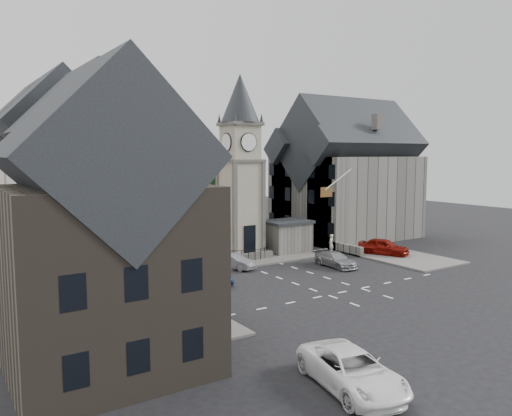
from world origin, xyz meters
TOP-DOWN VIEW (x-y plane):
  - ground at (0.00, 0.00)m, footprint 120.00×120.00m
  - pavement_west at (-12.50, 6.00)m, footprint 6.00×30.00m
  - pavement_east at (12.00, 8.00)m, footprint 6.00×26.00m
  - central_island at (1.50, 8.00)m, footprint 10.00×8.00m
  - road_markings at (0.00, -5.50)m, footprint 20.00×8.00m
  - clock_tower at (0.00, 7.99)m, footprint 4.86×4.86m
  - stone_shelter at (4.80, 7.50)m, footprint 4.30×3.30m
  - town_tree at (2.00, 13.00)m, footprint 7.20×7.20m
  - warning_sign_post at (-3.20, 5.43)m, footprint 0.70×0.19m
  - terrace_pink at (-15.50, 16.00)m, footprint 8.10×7.60m
  - terrace_cream at (-15.50, 8.00)m, footprint 8.10×7.60m
  - terrace_tudor at (-15.50, 0.00)m, footprint 8.10×7.60m
  - building_sw_stone at (-17.00, -9.00)m, footprint 8.60×7.60m
  - backdrop_west at (-12.00, 28.00)m, footprint 20.00×10.00m
  - east_building at (15.59, 11.00)m, footprint 14.40×11.40m
  - east_boundary_wall at (9.20, 10.00)m, footprint 0.40×16.00m
  - flagpole at (8.00, 4.00)m, footprint 3.68×0.10m
  - car_west_blue at (-7.50, 0.24)m, footprint 3.92×1.67m
  - car_west_silver at (-9.80, 5.20)m, footprint 4.19×2.14m
  - car_west_grey at (-8.54, 8.00)m, footprint 4.88×4.27m
  - car_island_silver at (-2.78, 4.50)m, footprint 2.65×3.91m
  - car_island_east at (4.61, 0.50)m, footprint 1.76×4.21m
  - car_east_red at (11.50, 1.57)m, footprint 3.61×4.98m
  - van_sw_white at (-9.51, -16.00)m, footprint 3.49×5.83m
  - pedestrian at (8.00, 4.85)m, footprint 0.79×0.76m

SIDE VIEW (x-z plane):
  - ground at x=0.00m, z-range 0.00..0.00m
  - road_markings at x=0.00m, z-range 0.00..0.01m
  - pavement_west at x=-12.50m, z-range 0.00..0.14m
  - pavement_east at x=12.00m, z-range 0.00..0.14m
  - central_island at x=1.50m, z-range 0.00..0.16m
  - east_boundary_wall at x=9.20m, z-range 0.00..0.90m
  - car_island_east at x=4.61m, z-range 0.00..1.22m
  - car_island_silver at x=-2.78m, z-range 0.00..1.22m
  - car_west_grey at x=-8.54m, z-range 0.00..1.25m
  - car_west_silver at x=-9.80m, z-range 0.00..1.32m
  - car_west_blue at x=-7.50m, z-range 0.00..1.32m
  - van_sw_white at x=-9.51m, z-range 0.00..1.52m
  - car_east_red at x=11.50m, z-range 0.00..1.57m
  - pedestrian at x=8.00m, z-range 0.00..1.82m
  - stone_shelter at x=4.80m, z-range 0.01..3.09m
  - warning_sign_post at x=-3.20m, z-range 0.60..3.45m
  - backdrop_west at x=-12.00m, z-range 0.00..8.00m
  - building_sw_stone at x=-17.00m, z-range 0.15..10.55m
  - terrace_tudor at x=-15.50m, z-range 0.19..12.19m
  - east_building at x=15.59m, z-range -0.04..12.56m
  - terrace_pink at x=-15.50m, z-range 0.18..12.98m
  - terrace_cream at x=-15.50m, z-range 0.18..12.98m
  - town_tree at x=2.00m, z-range 1.57..12.37m
  - flagpole at x=8.00m, z-range 5.63..8.37m
  - clock_tower at x=0.00m, z-range 0.00..16.25m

